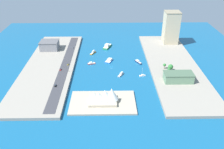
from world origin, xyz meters
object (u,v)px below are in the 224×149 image
at_px(water_taxi_orange, 93,53).
at_px(pickup_red, 60,69).
at_px(yacht_sleek_gray, 121,74).
at_px(sailboat_small_white, 142,75).
at_px(traffic_light_waterfront, 69,69).
at_px(catamaran_blue, 109,60).
at_px(warehouse_low_gray, 50,45).
at_px(terminal_long_green, 178,77).
at_px(patrol_launch_navy, 138,62).
at_px(office_block_beige, 171,27).
at_px(ferry_green_doubledeck, 107,46).
at_px(suv_black, 55,85).
at_px(taxi_yellow_cab, 68,64).
at_px(opera_landmark, 104,96).
at_px(sedan_silver, 73,48).
at_px(tugboat_red, 91,63).

xyz_separation_m(water_taxi_orange, pickup_red, (41.54, 64.47, 2.89)).
xyz_separation_m(yacht_sleek_gray, sailboat_small_white, (-28.90, 2.63, -0.32)).
distance_m(yacht_sleek_gray, traffic_light_waterfront, 71.32).
distance_m(catamaran_blue, traffic_light_waterfront, 68.63).
bearing_deg(sailboat_small_white, yacht_sleek_gray, -5.20).
height_order(warehouse_low_gray, terminal_long_green, warehouse_low_gray).
height_order(patrol_launch_navy, office_block_beige, office_block_beige).
height_order(ferry_green_doubledeck, suv_black, ferry_green_doubledeck).
xyz_separation_m(catamaran_blue, taxi_yellow_cab, (59.52, 18.24, 2.97)).
xyz_separation_m(water_taxi_orange, patrol_launch_navy, (-69.65, 35.78, -0.18)).
distance_m(yacht_sleek_gray, suv_black, 88.54).
distance_m(ferry_green_doubledeck, opera_landmark, 164.91).
relative_size(ferry_green_doubledeck, traffic_light_waterfront, 3.94).
bearing_deg(pickup_red, ferry_green_doubledeck, -125.79).
bearing_deg(sedan_silver, sailboat_small_white, 138.79).
xyz_separation_m(tugboat_red, yacht_sleek_gray, (-42.13, 35.97, 0.20)).
xyz_separation_m(terminal_long_green, taxi_yellow_cab, (146.55, -49.22, -4.91)).
relative_size(taxi_yellow_cab, opera_landmark, 0.13).
xyz_separation_m(office_block_beige, pickup_red, (174.31, 102.92, -26.24)).
bearing_deg(opera_landmark, sedan_silver, -70.57).
relative_size(water_taxi_orange, suv_black, 3.01).
bearing_deg(pickup_red, sedan_silver, -95.37).
xyz_separation_m(tugboat_red, terminal_long_green, (-113.58, 58.81, 8.19)).
xyz_separation_m(water_taxi_orange, sedan_silver, (34.11, -14.51, 2.84)).
xyz_separation_m(warehouse_low_gray, suv_black, (-31.00, 117.96, -6.13)).
height_order(suv_black, pickup_red, pickup_red).
distance_m(yacht_sleek_gray, catamaran_blue, 47.26).
distance_m(warehouse_low_gray, pickup_red, 81.00).
bearing_deg(pickup_red, suv_black, 91.45).
bearing_deg(patrol_launch_navy, yacht_sleek_gray, 54.26).
bearing_deg(ferry_green_doubledeck, patrol_launch_navy, 127.26).
bearing_deg(office_block_beige, suv_black, 40.10).
distance_m(water_taxi_orange, opera_landmark, 141.08).
distance_m(warehouse_low_gray, taxi_yellow_cab, 70.30).
bearing_deg(suv_black, office_block_beige, -139.90).
xyz_separation_m(sailboat_small_white, office_block_beige, (-62.15, -115.67, 29.74)).
xyz_separation_m(pickup_red, taxi_yellow_cab, (-8.17, -16.26, -0.10)).
xyz_separation_m(patrol_launch_navy, suv_black, (110.11, 71.63, 3.06)).
xyz_separation_m(warehouse_low_gray, taxi_yellow_cab, (-38.08, 58.76, -6.22)).
bearing_deg(sailboat_small_white, catamaran_blue, -46.73).
bearing_deg(yacht_sleek_gray, tugboat_red, -40.49).
relative_size(ferry_green_doubledeck, suv_black, 5.10).
height_order(office_block_beige, taxi_yellow_cab, office_block_beige).
bearing_deg(patrol_launch_navy, sailboat_small_white, 91.34).
distance_m(office_block_beige, taxi_yellow_cab, 189.23).
relative_size(sailboat_small_white, patrol_launch_navy, 0.84).
xyz_separation_m(sailboat_small_white, suv_black, (111.08, 30.19, 3.49)).
relative_size(water_taxi_orange, catamaran_blue, 0.92).
height_order(yacht_sleek_gray, traffic_light_waterfront, traffic_light_waterfront).
bearing_deg(opera_landmark, office_block_beige, -122.33).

